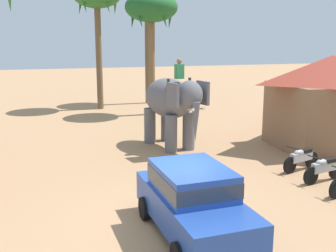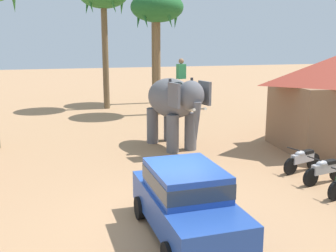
% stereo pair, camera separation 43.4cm
% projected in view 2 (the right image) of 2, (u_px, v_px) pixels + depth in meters
% --- Properties ---
extents(ground_plane, '(120.00, 120.00, 0.00)m').
position_uv_depth(ground_plane, '(165.00, 223.00, 10.38)').
color(ground_plane, tan).
extents(car_sedan_foreground, '(1.92, 4.12, 1.70)m').
position_uv_depth(car_sedan_foreground, '(186.00, 199.00, 9.54)').
color(car_sedan_foreground, '#23479E').
rests_on(car_sedan_foreground, ground).
extents(elephant_with_mahout, '(2.28, 4.01, 3.88)m').
position_uv_depth(elephant_with_mahout, '(174.00, 102.00, 17.32)').
color(elephant_with_mahout, slate).
rests_on(elephant_with_mahout, ground).
extents(motorcycle_far_in_row, '(1.79, 0.59, 0.94)m').
position_uv_depth(motorcycle_far_in_row, '(324.00, 170.00, 13.15)').
color(motorcycle_far_in_row, black).
rests_on(motorcycle_far_in_row, ground).
extents(motorcycle_end_of_row, '(1.76, 0.70, 0.94)m').
position_uv_depth(motorcycle_end_of_row, '(302.00, 159.00, 14.32)').
color(motorcycle_end_of_row, black).
rests_on(motorcycle_end_of_row, ground).
extents(palm_tree_behind_elephant, '(3.20, 3.20, 7.46)m').
position_uv_depth(palm_tree_behind_elephant, '(157.00, 10.00, 24.32)').
color(palm_tree_behind_elephant, brown).
rests_on(palm_tree_behind_elephant, ground).
extents(roadside_hut, '(5.37, 4.64, 4.00)m').
position_uv_depth(roadside_hut, '(334.00, 100.00, 17.13)').
color(roadside_hut, '#8C6647').
rests_on(roadside_hut, ground).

